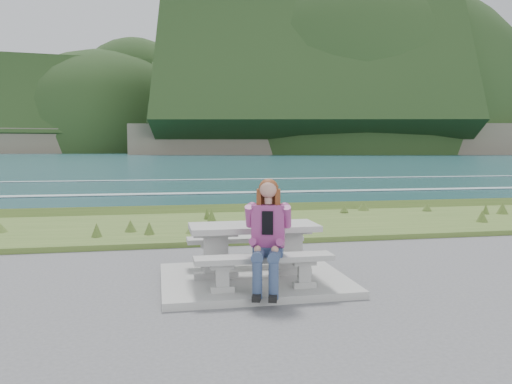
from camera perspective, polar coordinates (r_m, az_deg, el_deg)
concrete_slab at (r=7.23m, az=-0.27°, el=-9.99°), size 2.60×2.10×0.10m
picnic_table at (r=7.09m, az=-0.27°, el=-5.04°), size 1.80×0.75×0.75m
bench_landward at (r=6.47m, az=0.92°, el=-8.14°), size 1.80×0.35×0.45m
bench_seaward at (r=7.81m, az=-1.25°, el=-5.84°), size 1.80×0.35×0.45m
grass_verge at (r=12.08m, az=-4.78°, el=-4.16°), size 160.00×4.50×0.22m
shore_drop at (r=14.94m, az=-6.03°, el=-2.41°), size 160.00×0.80×2.20m
ocean at (r=32.18m, az=-8.77°, el=-1.59°), size 1600.00×1600.00×0.09m
headland_range at (r=448.06m, az=14.19°, el=5.88°), size 729.83×363.95×230.85m
seated_woman at (r=6.30m, az=1.30°, el=-6.80°), size 0.59×0.80×1.44m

